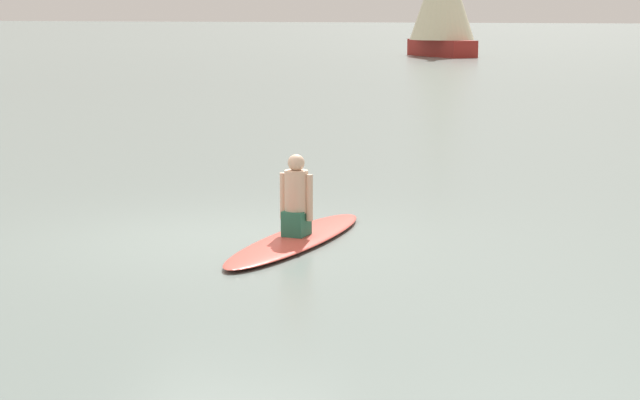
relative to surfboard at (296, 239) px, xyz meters
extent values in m
plane|color=slate|center=(0.82, 0.10, -0.04)|extent=(400.00, 400.00, 0.00)
ellipsoid|color=#D84C3F|center=(0.00, 0.00, 0.00)|extent=(0.95, 3.33, 0.09)
cube|color=#26664C|center=(0.00, 0.00, 0.19)|extent=(0.27, 0.32, 0.29)
cylinder|color=#D6AD8E|center=(0.00, 0.00, 0.55)|extent=(0.29, 0.29, 0.48)
sphere|color=#D6AD8E|center=(0.00, 0.00, 0.87)|extent=(0.19, 0.19, 0.19)
cylinder|color=#D6AD8E|center=(0.16, -0.01, 0.49)|extent=(0.08, 0.08, 0.52)
cylinder|color=#D6AD8E|center=(-0.16, 0.01, 0.49)|extent=(0.08, 0.08, 0.52)
cube|color=maroon|center=(9.15, -49.28, 0.42)|extent=(4.64, 4.81, 0.93)
camera|label=1|loc=(-4.13, 11.42, 2.57)|focal=61.54mm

